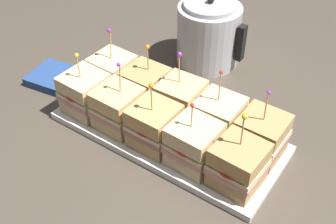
{
  "coord_description": "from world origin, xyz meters",
  "views": [
    {
      "loc": [
        0.41,
        -0.6,
        0.69
      ],
      "look_at": [
        0.0,
        0.0,
        0.07
      ],
      "focal_mm": 45.0,
      "sensor_mm": 36.0,
      "label": 1
    }
  ],
  "objects": [
    {
      "name": "serving_platter",
      "position": [
        0.0,
        0.0,
        0.01
      ],
      "size": [
        0.54,
        0.23,
        0.02
      ],
      "color": "white",
      "rests_on": "ground_plane"
    },
    {
      "name": "napkin_stack",
      "position": [
        -0.39,
        0.0,
        0.01
      ],
      "size": [
        0.13,
        0.13,
        0.02
      ],
      "color": "navy",
      "rests_on": "ground_plane"
    },
    {
      "name": "sandwich_front_far_left",
      "position": [
        -0.21,
        -0.05,
        0.07
      ],
      "size": [
        0.1,
        0.1,
        0.17
      ],
      "color": "beige",
      "rests_on": "serving_platter"
    },
    {
      "name": "kettle_steel",
      "position": [
        -0.09,
        0.33,
        0.09
      ],
      "size": [
        0.2,
        0.18,
        0.2
      ],
      "color": "#B7BABF",
      "rests_on": "ground_plane"
    },
    {
      "name": "sandwich_front_far_right",
      "position": [
        0.21,
        -0.05,
        0.07
      ],
      "size": [
        0.11,
        0.11,
        0.18
      ],
      "color": "tan",
      "rests_on": "serving_platter"
    },
    {
      "name": "sandwich_back_left",
      "position": [
        -0.1,
        0.05,
        0.07
      ],
      "size": [
        0.1,
        0.1,
        0.17
      ],
      "color": "tan",
      "rests_on": "serving_platter"
    },
    {
      "name": "ground_plane",
      "position": [
        0.0,
        0.0,
        0.0
      ],
      "size": [
        6.0,
        6.0,
        0.0
      ],
      "primitive_type": "plane",
      "color": "#4C4238"
    },
    {
      "name": "sandwich_back_right",
      "position": [
        0.1,
        0.05,
        0.07
      ],
      "size": [
        0.1,
        0.1,
        0.18
      ],
      "color": "beige",
      "rests_on": "serving_platter"
    },
    {
      "name": "sandwich_front_left",
      "position": [
        -0.1,
        -0.05,
        0.07
      ],
      "size": [
        0.1,
        0.1,
        0.18
      ],
      "color": "#DBB77A",
      "rests_on": "serving_platter"
    },
    {
      "name": "sandwich_back_far_left",
      "position": [
        -0.21,
        0.05,
        0.07
      ],
      "size": [
        0.1,
        0.1,
        0.18
      ],
      "color": "beige",
      "rests_on": "serving_platter"
    },
    {
      "name": "sandwich_back_far_right",
      "position": [
        0.21,
        0.05,
        0.07
      ],
      "size": [
        0.1,
        0.1,
        0.18
      ],
      "color": "tan",
      "rests_on": "serving_platter"
    },
    {
      "name": "sandwich_back_center",
      "position": [
        -0.0,
        0.05,
        0.07
      ],
      "size": [
        0.1,
        0.1,
        0.18
      ],
      "color": "#DBB77A",
      "rests_on": "serving_platter"
    },
    {
      "name": "sandwich_front_center",
      "position": [
        0.0,
        -0.05,
        0.07
      ],
      "size": [
        0.1,
        0.1,
        0.17
      ],
      "color": "tan",
      "rests_on": "serving_platter"
    },
    {
      "name": "sandwich_front_right",
      "position": [
        0.1,
        -0.05,
        0.07
      ],
      "size": [
        0.1,
        0.1,
        0.16
      ],
      "color": "beige",
      "rests_on": "serving_platter"
    }
  ]
}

